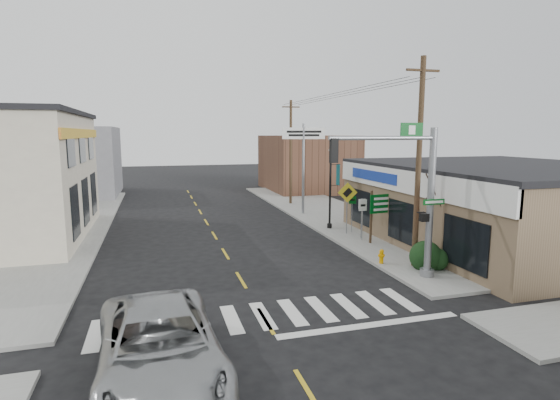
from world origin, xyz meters
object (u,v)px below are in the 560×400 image
object	(u,v)px
guide_sign	(383,209)
utility_pole_far	(291,151)
traffic_signal_pole	(415,187)
bare_tree	(441,181)
fire_hydrant	(381,256)
lamp_post	(331,182)
dance_center_sign	(304,146)
utility_pole_near	(419,162)
suv	(160,345)

from	to	relation	value
guide_sign	utility_pole_far	world-z (taller)	utility_pole_far
traffic_signal_pole	bare_tree	bearing A→B (deg)	35.44
traffic_signal_pole	fire_hydrant	distance (m)	3.86
guide_sign	fire_hydrant	xyz separation A→B (m)	(-1.90, -3.40, -1.44)
fire_hydrant	lamp_post	xyz separation A→B (m)	(0.68, 7.44, 2.46)
traffic_signal_pole	utility_pole_far	bearing A→B (deg)	87.18
dance_center_sign	utility_pole_near	xyz separation A→B (m)	(0.51, -13.24, -0.33)
suv	utility_pole_near	bearing A→B (deg)	25.52
bare_tree	suv	bearing A→B (deg)	-152.79
guide_sign	dance_center_sign	xyz separation A→B (m)	(-1.21, 9.17, 3.04)
traffic_signal_pole	dance_center_sign	xyz separation A→B (m)	(0.51, 14.62, 1.21)
utility_pole_far	bare_tree	bearing A→B (deg)	-83.99
guide_sign	dance_center_sign	distance (m)	9.74
traffic_signal_pole	utility_pole_far	world-z (taller)	utility_pole_far
lamp_post	bare_tree	world-z (taller)	lamp_post
suv	lamp_post	size ratio (longest dim) A/B	1.25
fire_hydrant	dance_center_sign	distance (m)	13.36
utility_pole_near	fire_hydrant	bearing A→B (deg)	150.54
lamp_post	suv	bearing A→B (deg)	-139.94
suv	lamp_post	xyz separation A→B (m)	(10.18, 14.00, 2.09)
suv	bare_tree	size ratio (longest dim) A/B	1.32
suv	traffic_signal_pole	world-z (taller)	traffic_signal_pole
utility_pole_near	traffic_signal_pole	bearing A→B (deg)	-126.63
traffic_signal_pole	guide_sign	size ratio (longest dim) A/B	2.20
utility_pole_near	dance_center_sign	bearing A→B (deg)	92.06
suv	dance_center_sign	bearing A→B (deg)	58.66
fire_hydrant	dance_center_sign	world-z (taller)	dance_center_sign
lamp_post	utility_pole_near	xyz separation A→B (m)	(0.52, -8.11, 1.70)
traffic_signal_pole	utility_pole_near	distance (m)	1.93
lamp_post	dance_center_sign	distance (m)	5.51
bare_tree	utility_pole_near	world-z (taller)	utility_pole_near
traffic_signal_pole	fire_hydrant	world-z (taller)	traffic_signal_pole
suv	guide_sign	xyz separation A→B (m)	(11.40, 9.96, 1.07)
suv	utility_pole_far	xyz separation A→B (m)	(10.70, 23.75, 3.55)
utility_pole_far	utility_pole_near	bearing A→B (deg)	-88.59
lamp_post	traffic_signal_pole	bearing A→B (deg)	-106.92
utility_pole_far	suv	bearing A→B (deg)	-112.84
dance_center_sign	fire_hydrant	bearing A→B (deg)	-80.35
guide_sign	dance_center_sign	size ratio (longest dim) A/B	0.43
suv	traffic_signal_pole	size ratio (longest dim) A/B	1.00
fire_hydrant	dance_center_sign	xyz separation A→B (m)	(0.69, 12.57, 4.48)
lamp_post	utility_pole_far	size ratio (longest dim) A/B	0.58
dance_center_sign	bare_tree	bearing A→B (deg)	-68.75
traffic_signal_pole	dance_center_sign	world-z (taller)	dance_center_sign
utility_pole_far	lamp_post	bearing A→B (deg)	-91.66
bare_tree	utility_pole_near	xyz separation A→B (m)	(-1.41, -0.34, 0.88)
fire_hydrant	suv	bearing A→B (deg)	-145.36
guide_sign	utility_pole_far	size ratio (longest dim) A/B	0.33
dance_center_sign	utility_pole_near	bearing A→B (deg)	-75.01
guide_sign	utility_pole_far	distance (m)	14.03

